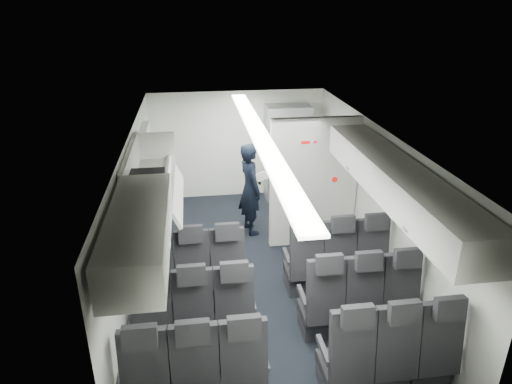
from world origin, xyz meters
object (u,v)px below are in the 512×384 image
object	(u,v)px
seat_row_mid	(278,311)
seat_row_front	(266,270)
galley_unit	(287,153)
boarding_door	(150,181)
seat_row_rear	(295,368)
carry_on_bag	(148,181)
flight_attendant	(250,189)

from	to	relation	value
seat_row_mid	seat_row_front	bearing A→B (deg)	90.00
seat_row_front	galley_unit	size ratio (longest dim) A/B	1.75
galley_unit	boarding_door	bearing A→B (deg)	-155.72
seat_row_front	seat_row_rear	distance (m)	1.80
seat_row_front	seat_row_mid	bearing A→B (deg)	-90.00
seat_row_rear	seat_row_front	bearing A→B (deg)	90.00
seat_row_rear	carry_on_bag	bearing A→B (deg)	129.60
boarding_door	carry_on_bag	bearing A→B (deg)	-84.40
seat_row_mid	boarding_door	bearing A→B (deg)	118.77
seat_row_front	seat_row_rear	xyz separation A→B (m)	(0.00, -1.80, 0.00)
boarding_door	flight_attendant	size ratio (longest dim) A/B	1.16
seat_row_rear	carry_on_bag	size ratio (longest dim) A/B	8.37
galley_unit	boarding_door	distance (m)	2.84
boarding_door	carry_on_bag	world-z (taller)	carry_on_bag
seat_row_mid	galley_unit	world-z (taller)	galley_unit
seat_row_mid	flight_attendant	size ratio (longest dim) A/B	2.08
galley_unit	boarding_door	xyz separation A→B (m)	(-2.59, -1.17, 0.00)
seat_row_front	carry_on_bag	distance (m)	2.00
seat_row_rear	carry_on_bag	xyz separation A→B (m)	(-1.43, 1.73, 1.40)
flight_attendant	carry_on_bag	world-z (taller)	carry_on_bag
seat_row_front	boarding_door	size ratio (longest dim) A/B	1.79
seat_row_rear	galley_unit	bearing A→B (deg)	79.35
seat_row_front	boarding_door	world-z (taller)	boarding_door
flight_attendant	seat_row_front	bearing A→B (deg)	164.76
seat_row_front	carry_on_bag	size ratio (longest dim) A/B	8.37
flight_attendant	carry_on_bag	distance (m)	2.65
seat_row_rear	galley_unit	size ratio (longest dim) A/B	1.75
flight_attendant	seat_row_rear	bearing A→B (deg)	165.32
seat_row_mid	galley_unit	xyz separation A→B (m)	(0.95, 4.15, 0.55)
boarding_door	carry_on_bag	xyz separation A→B (m)	(0.21, -2.16, 0.85)
galley_unit	boarding_door	world-z (taller)	galley_unit
galley_unit	seat_row_rear	bearing A→B (deg)	-100.65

